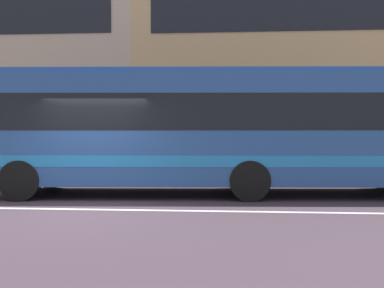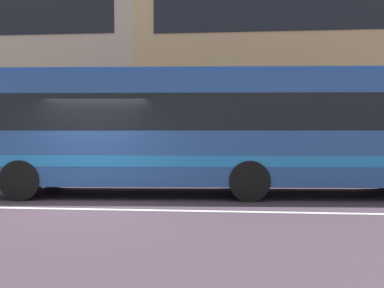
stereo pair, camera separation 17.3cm
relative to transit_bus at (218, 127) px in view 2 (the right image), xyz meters
The scene contains 4 objects.
ground_plane 4.25m from the transit_bus, 140.15° to the right, with size 160.00×160.00×0.00m, color #443540.
lane_centre_line 4.25m from the transit_bus, 140.15° to the right, with size 60.00×0.16×0.01m, color silver.
apartment_block_right 14.47m from the transit_bus, 57.12° to the left, with size 22.83×8.88×12.41m.
transit_bus is the anchor object (origin of this frame).
Camera 2 is at (3.30, -9.19, 1.74)m, focal length 40.49 mm.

